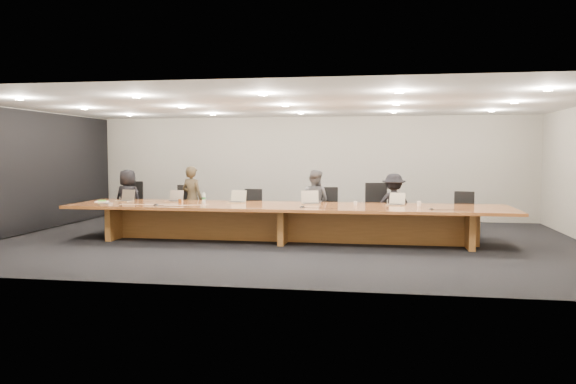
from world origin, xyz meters
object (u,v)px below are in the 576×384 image
object	(u,v)px
water_bottle	(204,198)
mic_right	(431,209)
chair_mid_right	(328,210)
chair_right	(378,208)
conference_table	(286,216)
chair_mid_left	(251,210)
paper_cup_far	(419,204)
laptop_d	(311,197)
person_a	(128,200)
mic_center	(302,207)
chair_left	(184,207)
chair_far_right	(463,214)
laptop_e	(395,199)
laptop_b	(174,196)
mic_left	(156,205)
chair_far_left	(130,205)
laptop_a	(125,195)
av_box	(107,204)
person_d	(394,205)
person_c	(314,202)
person_b	(192,198)
laptop_c	(236,196)
amber_mug	(180,201)
paper_cup_near	(355,203)

from	to	relation	value
water_bottle	mic_right	world-z (taller)	water_bottle
chair_mid_right	chair_right	bearing A→B (deg)	-3.23
conference_table	chair_mid_left	size ratio (longest dim) A/B	8.98
water_bottle	paper_cup_far	xyz separation A→B (m)	(4.47, 0.09, -0.06)
laptop_d	mic_right	size ratio (longest dim) A/B	3.26
person_a	mic_center	bearing A→B (deg)	169.64
person_a	chair_left	bearing A→B (deg)	-165.92
water_bottle	laptop_d	bearing A→B (deg)	4.71
chair_far_right	laptop_e	size ratio (longest dim) A/B	3.01
chair_far_right	water_bottle	bearing A→B (deg)	-155.08
person_a	laptop_b	distance (m)	1.60
mic_center	mic_right	distance (m)	2.46
conference_table	mic_left	bearing A→B (deg)	-169.11
conference_table	chair_left	bearing A→B (deg)	154.74
mic_center	chair_far_left	bearing A→B (deg)	158.36
laptop_a	chair_right	bearing A→B (deg)	25.47
paper_cup_far	av_box	world-z (taller)	paper_cup_far
chair_far_left	laptop_a	size ratio (longest dim) A/B	3.41
chair_far_left	conference_table	bearing A→B (deg)	-22.57
person_d	conference_table	bearing A→B (deg)	25.08
av_box	mic_right	world-z (taller)	av_box
laptop_e	person_c	bearing A→B (deg)	174.09
chair_far_right	paper_cup_far	distance (m)	1.40
laptop_b	conference_table	bearing A→B (deg)	0.40
person_d	person_b	bearing A→B (deg)	-3.30
laptop_d	chair_far_left	bearing A→B (deg)	149.58
laptop_c	amber_mug	world-z (taller)	laptop_c
conference_table	person_b	xyz separation A→B (m)	(-2.42, 1.22, 0.24)
laptop_d	mic_left	xyz separation A→B (m)	(-3.08, -0.82, -0.13)
paper_cup_near	mic_left	distance (m)	4.07
laptop_a	laptop_d	world-z (taller)	laptop_d
chair_right	laptop_a	bearing A→B (deg)	-179.26
person_a	conference_table	bearing A→B (deg)	173.48
mic_center	chair_right	bearing A→B (deg)	50.69
chair_mid_right	laptop_d	bearing A→B (deg)	-113.33
chair_right	laptop_d	distance (m)	1.73
chair_far_right	mic_center	size ratio (longest dim) A/B	7.67
chair_mid_left	laptop_c	distance (m)	0.99
water_bottle	chair_far_left	bearing A→B (deg)	152.04
laptop_b	laptop_c	world-z (taller)	laptop_c
chair_far_right	laptop_d	size ratio (longest dim) A/B	2.72
laptop_e	paper_cup_near	world-z (taller)	laptop_e
chair_mid_left	person_a	xyz separation A→B (m)	(-2.94, -0.16, 0.22)
conference_table	person_c	distance (m)	1.36
person_b	person_c	bearing A→B (deg)	-159.64
person_d	laptop_d	bearing A→B (deg)	23.36
chair_mid_right	av_box	distance (m)	4.78
conference_table	chair_mid_right	xyz separation A→B (m)	(0.76, 1.25, 0.01)
laptop_e	mic_left	world-z (taller)	laptop_e
person_b	chair_far_left	bearing A→B (deg)	15.84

